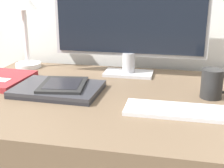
{
  "coord_description": "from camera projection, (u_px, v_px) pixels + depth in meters",
  "views": [
    {
      "loc": [
        0.19,
        -0.86,
        1.07
      ],
      "look_at": [
        -0.01,
        0.07,
        0.76
      ],
      "focal_mm": 50.0,
      "sensor_mm": 36.0,
      "label": 1
    }
  ],
  "objects": [
    {
      "name": "monitor",
      "position": [
        130.0,
        13.0,
        1.23
      ],
      "size": [
        0.62,
        0.11,
        0.47
      ],
      "color": "#B7B7BC",
      "rests_on": "desk"
    },
    {
      "name": "keyboard",
      "position": [
        176.0,
        110.0,
        0.93
      ],
      "size": [
        0.3,
        0.12,
        0.01
      ],
      "color": "silver",
      "rests_on": "desk"
    },
    {
      "name": "laptop",
      "position": [
        58.0,
        89.0,
        1.1
      ],
      "size": [
        0.3,
        0.22,
        0.02
      ],
      "color": "#232328",
      "rests_on": "desk"
    },
    {
      "name": "ereader",
      "position": [
        63.0,
        85.0,
        1.09
      ],
      "size": [
        0.18,
        0.2,
        0.01
      ],
      "color": "black",
      "rests_on": "laptop"
    },
    {
      "name": "desk_lamp",
      "position": [
        24.0,
        15.0,
        1.36
      ],
      "size": [
        0.12,
        0.12,
        0.34
      ],
      "color": "white",
      "rests_on": "desk"
    },
    {
      "name": "notebook",
      "position": [
        1.0,
        79.0,
        1.21
      ],
      "size": [
        0.21,
        0.24,
        0.02
      ],
      "color": "maroon",
      "rests_on": "desk"
    },
    {
      "name": "coffee_mug",
      "position": [
        213.0,
        84.0,
        1.04
      ],
      "size": [
        0.11,
        0.07,
        0.1
      ],
      "color": "black",
      "rests_on": "desk"
    }
  ]
}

